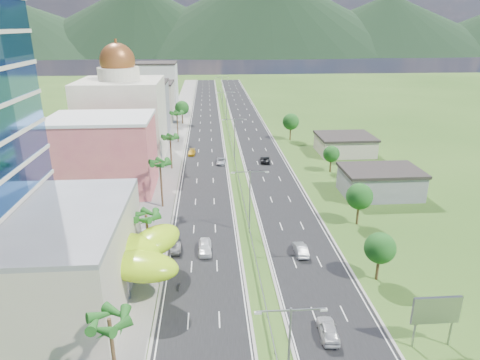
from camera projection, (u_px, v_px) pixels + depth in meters
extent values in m
plane|color=#2D5119|center=(256.00, 264.00, 62.05)|extent=(500.00, 500.00, 0.00)
cube|color=black|center=(205.00, 126.00, 145.84)|extent=(11.00, 260.00, 0.04)
cube|color=black|center=(249.00, 126.00, 146.89)|extent=(11.00, 260.00, 0.04)
cube|color=gray|center=(177.00, 127.00, 145.17)|extent=(7.00, 260.00, 0.12)
cube|color=gray|center=(230.00, 137.00, 129.29)|extent=(0.08, 216.00, 0.28)
cube|color=gray|center=(220.00, 90.00, 224.95)|extent=(0.10, 0.12, 0.70)
cube|color=gray|center=(274.00, 311.00, 34.83)|extent=(2.88, 0.12, 0.12)
cube|color=gray|center=(308.00, 309.00, 35.03)|extent=(2.88, 0.12, 0.12)
cube|color=silver|center=(258.00, 313.00, 34.77)|extent=(0.60, 0.25, 0.18)
cube|color=silver|center=(324.00, 310.00, 35.15)|extent=(0.60, 0.25, 0.18)
cylinder|color=gray|center=(250.00, 203.00, 69.53)|extent=(0.20, 0.20, 11.00)
cube|color=gray|center=(241.00, 172.00, 67.62)|extent=(2.88, 0.12, 0.12)
cube|color=gray|center=(259.00, 172.00, 67.82)|extent=(2.88, 0.12, 0.12)
cube|color=silver|center=(233.00, 173.00, 67.56)|extent=(0.60, 0.25, 0.18)
cube|color=silver|center=(267.00, 172.00, 67.94)|extent=(0.60, 0.25, 0.18)
cylinder|color=gray|center=(235.00, 140.00, 107.01)|extent=(0.20, 0.20, 11.00)
cube|color=gray|center=(229.00, 119.00, 105.09)|extent=(2.88, 0.12, 0.12)
cube|color=gray|center=(240.00, 119.00, 105.29)|extent=(2.88, 0.12, 0.12)
cube|color=silver|center=(223.00, 120.00, 105.04)|extent=(0.60, 0.25, 0.18)
cube|color=silver|center=(245.00, 120.00, 105.42)|extent=(0.60, 0.25, 0.18)
cylinder|color=gray|center=(227.00, 107.00, 149.17)|extent=(0.20, 0.20, 11.00)
cube|color=gray|center=(222.00, 92.00, 147.26)|extent=(2.88, 0.12, 0.12)
cube|color=gray|center=(231.00, 92.00, 147.46)|extent=(2.88, 0.12, 0.12)
cube|color=silver|center=(219.00, 93.00, 147.20)|extent=(0.60, 0.25, 0.18)
cube|color=silver|center=(234.00, 92.00, 147.58)|extent=(0.60, 0.25, 0.18)
cylinder|color=gray|center=(222.00, 89.00, 191.33)|extent=(0.20, 0.20, 11.00)
cube|color=gray|center=(219.00, 77.00, 189.42)|extent=(2.88, 0.12, 0.12)
cube|color=gray|center=(225.00, 77.00, 189.62)|extent=(2.88, 0.12, 0.12)
cube|color=silver|center=(216.00, 77.00, 189.36)|extent=(0.60, 0.25, 0.18)
cube|color=silver|center=(228.00, 77.00, 189.74)|extent=(0.60, 0.25, 0.18)
cube|color=#BCB09A|center=(2.00, 261.00, 52.32)|extent=(30.00, 24.00, 11.00)
cylinder|color=gray|center=(82.00, 266.00, 57.82)|extent=(0.50, 0.50, 4.00)
cylinder|color=gray|center=(128.00, 285.00, 53.62)|extent=(0.50, 0.50, 4.00)
cylinder|color=gray|center=(89.00, 301.00, 50.54)|extent=(0.50, 0.50, 4.00)
cylinder|color=gray|center=(149.00, 264.00, 58.45)|extent=(0.50, 0.50, 4.00)
cube|color=#C75160|center=(104.00, 156.00, 87.52)|extent=(20.00, 15.00, 15.00)
cube|color=beige|center=(123.00, 120.00, 108.21)|extent=(20.00, 20.00, 20.00)
cylinder|color=beige|center=(119.00, 74.00, 104.27)|extent=(10.00, 10.00, 3.00)
sphere|color=brown|center=(117.00, 61.00, 103.24)|extent=(8.40, 8.40, 8.40)
cube|color=gray|center=(142.00, 109.00, 132.39)|extent=(16.00, 15.00, 16.00)
cube|color=#BCB09A|center=(151.00, 102.00, 153.51)|extent=(16.00, 15.00, 13.00)
cube|color=silver|center=(157.00, 86.00, 174.21)|extent=(16.00, 15.00, 18.00)
cylinder|color=gray|center=(414.00, 334.00, 45.68)|extent=(0.24, 0.24, 3.20)
cylinder|color=gray|center=(450.00, 333.00, 45.95)|extent=(0.24, 0.24, 3.20)
cube|color=#D85919|center=(436.00, 310.00, 44.79)|extent=(5.20, 0.35, 3.20)
cube|color=gray|center=(380.00, 183.00, 86.56)|extent=(15.00, 10.00, 5.00)
cube|color=#BCB09A|center=(345.00, 145.00, 114.91)|extent=(14.00, 12.00, 4.40)
cylinder|color=#47301C|center=(114.00, 357.00, 38.90)|extent=(0.36, 0.36, 8.50)
cylinder|color=#47301C|center=(148.00, 239.00, 61.56)|extent=(0.36, 0.36, 7.50)
cylinder|color=#47301C|center=(161.00, 185.00, 80.04)|extent=(0.36, 0.36, 9.00)
cylinder|color=#47301C|center=(171.00, 153.00, 101.76)|extent=(0.36, 0.36, 8.00)
cylinder|color=#47301C|center=(178.00, 127.00, 125.05)|extent=(0.36, 0.36, 8.80)
cylinder|color=#47301C|center=(182.00, 117.00, 149.14)|extent=(0.40, 0.40, 4.90)
sphere|color=#1E591B|center=(182.00, 108.00, 148.06)|extent=(4.90, 4.90, 4.90)
cylinder|color=#47301C|center=(378.00, 266.00, 57.75)|extent=(0.40, 0.40, 4.20)
sphere|color=#1E591B|center=(380.00, 248.00, 56.83)|extent=(4.20, 4.20, 4.20)
cylinder|color=#47301C|center=(358.00, 212.00, 73.83)|extent=(0.40, 0.40, 4.55)
sphere|color=#1E591B|center=(359.00, 196.00, 72.83)|extent=(4.55, 4.55, 4.55)
cylinder|color=#47301C|center=(331.00, 164.00, 100.39)|extent=(0.40, 0.40, 3.85)
sphere|color=#1E591B|center=(331.00, 154.00, 99.54)|extent=(3.85, 3.85, 3.85)
cylinder|color=#47301C|center=(290.00, 132.00, 128.04)|extent=(0.40, 0.40, 4.90)
sphere|color=#1E591B|center=(291.00, 122.00, 126.96)|extent=(4.90, 4.90, 4.90)
imported|color=white|center=(205.00, 247.00, 65.10)|extent=(2.01, 4.93, 1.68)
imported|color=black|center=(176.00, 246.00, 65.54)|extent=(1.78, 4.50, 1.46)
imported|color=#B7BABF|center=(221.00, 161.00, 106.65)|extent=(2.54, 4.80, 1.29)
imported|color=#C39416|center=(192.00, 152.00, 113.96)|extent=(2.06, 4.45, 1.26)
imported|color=silver|center=(328.00, 330.00, 47.47)|extent=(2.28, 5.03, 1.67)
imported|color=#989B9F|center=(301.00, 249.00, 64.58)|extent=(1.67, 4.72, 1.55)
imported|color=black|center=(265.00, 159.00, 107.80)|extent=(2.77, 5.17, 1.38)
imported|color=black|center=(179.00, 285.00, 56.11)|extent=(0.57, 1.79, 1.14)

